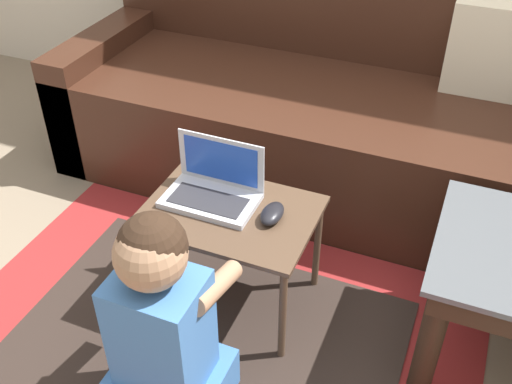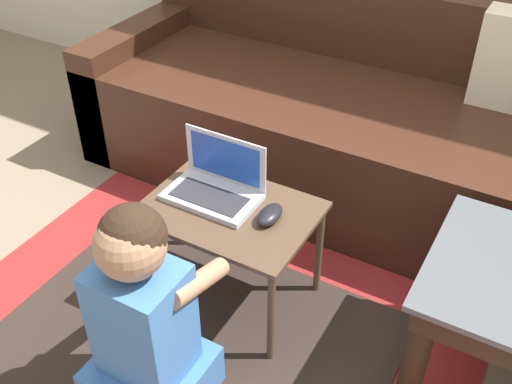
{
  "view_description": "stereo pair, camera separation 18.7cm",
  "coord_description": "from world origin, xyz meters",
  "px_view_note": "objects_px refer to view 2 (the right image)",
  "views": [
    {
      "loc": [
        0.5,
        -1.27,
        1.58
      ],
      "look_at": [
        -0.07,
        0.11,
        0.46
      ],
      "focal_mm": 42.0,
      "sensor_mm": 36.0,
      "label": 1
    },
    {
      "loc": [
        0.67,
        -1.18,
        1.58
      ],
      "look_at": [
        -0.07,
        0.11,
        0.46
      ],
      "focal_mm": 42.0,
      "sensor_mm": 36.0,
      "label": 2
    }
  ],
  "objects_px": {
    "laptop": "(215,187)",
    "laptop_desk": "(230,221)",
    "couch": "(338,118)",
    "computer_mouse": "(270,215)",
    "person_seated": "(145,322)"
  },
  "relations": [
    {
      "from": "couch",
      "to": "laptop",
      "type": "relative_size",
      "value": 7.09
    },
    {
      "from": "couch",
      "to": "computer_mouse",
      "type": "height_order",
      "value": "couch"
    },
    {
      "from": "person_seated",
      "to": "laptop",
      "type": "bearing_deg",
      "value": 99.78
    },
    {
      "from": "couch",
      "to": "laptop",
      "type": "height_order",
      "value": "couch"
    },
    {
      "from": "couch",
      "to": "laptop_desk",
      "type": "relative_size",
      "value": 3.89
    },
    {
      "from": "couch",
      "to": "laptop_desk",
      "type": "distance_m",
      "value": 0.88
    },
    {
      "from": "couch",
      "to": "laptop_desk",
      "type": "xyz_separation_m",
      "value": [
        -0.0,
        -0.88,
        0.06
      ]
    },
    {
      "from": "laptop",
      "to": "laptop_desk",
      "type": "bearing_deg",
      "value": -25.58
    },
    {
      "from": "laptop",
      "to": "person_seated",
      "type": "relative_size",
      "value": 0.42
    },
    {
      "from": "couch",
      "to": "laptop",
      "type": "distance_m",
      "value": 0.86
    },
    {
      "from": "laptop_desk",
      "to": "person_seated",
      "type": "distance_m",
      "value": 0.46
    },
    {
      "from": "couch",
      "to": "computer_mouse",
      "type": "xyz_separation_m",
      "value": [
        0.14,
        -0.87,
        0.13
      ]
    },
    {
      "from": "laptop_desk",
      "to": "computer_mouse",
      "type": "xyz_separation_m",
      "value": [
        0.14,
        0.02,
        0.07
      ]
    },
    {
      "from": "laptop",
      "to": "computer_mouse",
      "type": "xyz_separation_m",
      "value": [
        0.21,
        -0.02,
        -0.01
      ]
    },
    {
      "from": "couch",
      "to": "computer_mouse",
      "type": "relative_size",
      "value": 18.36
    }
  ]
}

